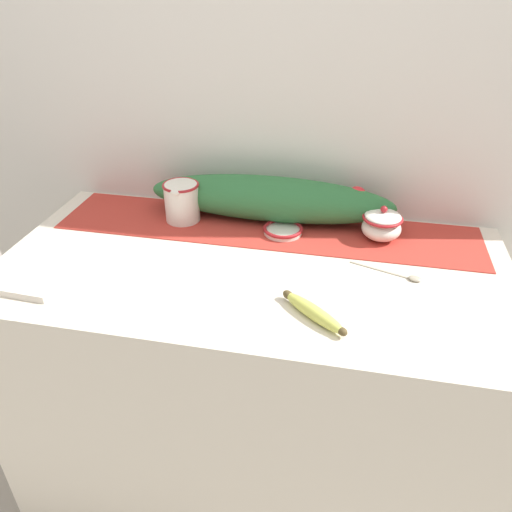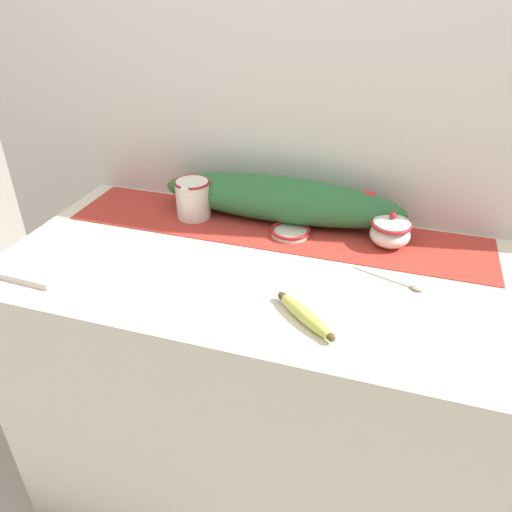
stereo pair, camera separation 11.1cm
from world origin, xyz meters
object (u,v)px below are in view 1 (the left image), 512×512
Objects in this scene: banana at (313,312)px; napkin_stack at (34,277)px; sugar_bowl at (382,225)px; spoon at (407,277)px; cream_pitcher at (182,201)px; small_dish at (283,230)px.

banana is 0.70m from napkin_stack.
spoon is at bearing -70.67° from sugar_bowl.
cream_pitcher reaches higher than napkin_stack.
cream_pitcher is 0.77× the size of napkin_stack.
cream_pitcher is 1.14× the size of sugar_bowl.
cream_pitcher is at bearing -177.91° from spoon.
banana is 0.30m from spoon.
small_dish reaches higher than spoon.
small_dish is at bearing 172.51° from spoon.
banana reaches higher than spoon.
sugar_bowl is at bearing 24.41° from napkin_stack.
banana is at bearing -110.60° from sugar_bowl.
small_dish is 0.70× the size of banana.
banana is at bearing -117.82° from spoon.
sugar_bowl reaches higher than napkin_stack.
sugar_bowl is 0.62× the size of spoon.
sugar_bowl is at bearing 4.87° from small_dish.
banana is (0.44, -0.40, -0.05)m from cream_pitcher.
napkin_stack is at bearing -147.70° from small_dish.
small_dish is at bearing -175.13° from sugar_bowl.
cream_pitcher is at bearing 175.43° from small_dish.
small_dish is 0.64× the size of spoon.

